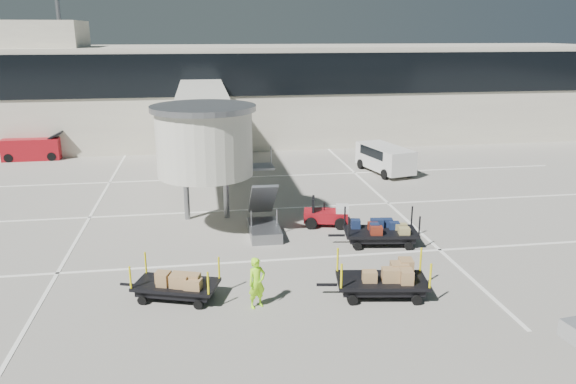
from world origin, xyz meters
name	(u,v)px	position (x,y,z in m)	size (l,w,h in m)	color
ground	(315,278)	(0.00, 0.00, 0.00)	(140.00, 140.00, 0.00)	#A29E91
lane_markings	(269,207)	(-0.67, 9.33, 0.01)	(40.00, 30.00, 0.02)	white
terminal	(243,92)	(-0.35, 29.94, 4.11)	(64.00, 12.11, 15.20)	beige
jet_bridge	(204,122)	(-3.97, 12.26, 4.28)	(5.70, 20.40, 6.03)	beige
baggage_tug	(327,215)	(1.82, 5.95, 0.52)	(2.34, 1.77, 1.42)	maroon
suitcase_cart	(382,233)	(3.67, 3.09, 0.54)	(4.03, 2.03, 1.55)	black
box_cart_near	(382,280)	(2.09, -1.80, 0.59)	(4.04, 2.07, 1.55)	black
box_cart_far	(175,284)	(-5.26, -0.88, 0.56)	(3.67, 2.31, 1.41)	black
ground_worker	(257,283)	(-2.45, -1.98, 0.91)	(0.66, 0.44, 1.82)	#9DFF1A
minivan	(384,157)	(7.98, 15.94, 1.08)	(2.96, 5.06, 1.80)	silver
belt_loader	(33,149)	(-16.60, 23.81, 0.80)	(4.38, 1.83, 2.10)	maroon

